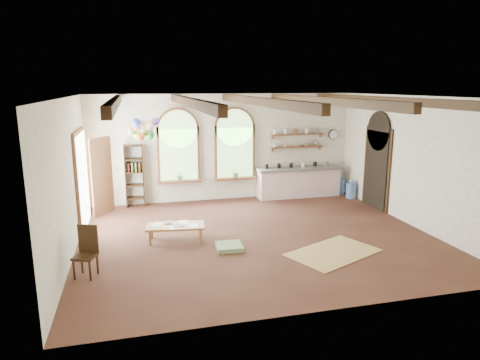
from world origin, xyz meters
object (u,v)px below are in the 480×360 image
object	(u,v)px
kitchen_counter	(298,182)
balloon_cluster	(144,129)
coffee_table	(176,227)
side_chair	(86,262)

from	to	relation	value
kitchen_counter	balloon_cluster	bearing A→B (deg)	-167.89
kitchen_counter	coffee_table	bearing A→B (deg)	-144.06
coffee_table	side_chair	size ratio (longest dim) A/B	1.43
coffee_table	side_chair	bearing A→B (deg)	-140.71
side_chair	balloon_cluster	size ratio (longest dim) A/B	0.83
kitchen_counter	side_chair	size ratio (longest dim) A/B	2.82
kitchen_counter	coffee_table	size ratio (longest dim) A/B	1.97
kitchen_counter	side_chair	distance (m)	7.44
coffee_table	kitchen_counter	bearing A→B (deg)	35.94
coffee_table	balloon_cluster	distance (m)	2.90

